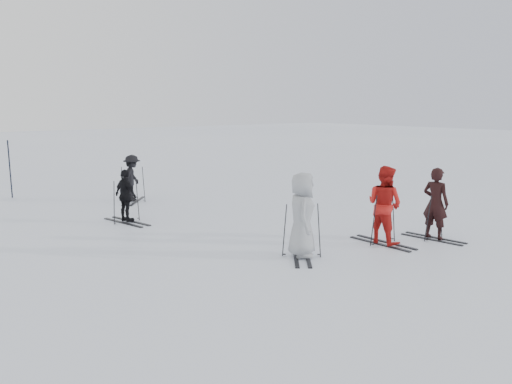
% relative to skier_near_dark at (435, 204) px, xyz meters
% --- Properties ---
extents(ground, '(120.00, 120.00, 0.00)m').
position_rel_skier_near_dark_xyz_m(ground, '(-2.82, 2.80, -0.91)').
color(ground, silver).
rests_on(ground, ground).
extents(skier_near_dark, '(0.52, 0.72, 1.82)m').
position_rel_skier_near_dark_xyz_m(skier_near_dark, '(0.00, 0.00, 0.00)').
color(skier_near_dark, black).
rests_on(skier_near_dark, ground).
extents(skier_red, '(0.76, 0.96, 1.91)m').
position_rel_skier_near_dark_xyz_m(skier_red, '(-1.37, 0.52, 0.05)').
color(skier_red, '#B21714').
rests_on(skier_red, ground).
extents(skier_grey, '(1.05, 1.10, 1.90)m').
position_rel_skier_near_dark_xyz_m(skier_grey, '(-3.70, 0.96, 0.04)').
color(skier_grey, '#989BA0').
rests_on(skier_grey, ground).
extents(skier_uphill_left, '(0.56, 0.96, 1.53)m').
position_rel_skier_near_dark_xyz_m(skier_uphill_left, '(-5.47, 6.54, -0.14)').
color(skier_uphill_left, black).
rests_on(skier_uphill_left, ground).
extents(skier_uphill_far, '(1.14, 1.20, 1.63)m').
position_rel_skier_near_dark_xyz_m(skier_uphill_far, '(-3.98, 9.44, -0.09)').
color(skier_uphill_far, black).
rests_on(skier_uphill_far, ground).
extents(skis_near_dark, '(1.79, 1.11, 1.23)m').
position_rel_skier_near_dark_xyz_m(skis_near_dark, '(0.00, 0.00, -0.30)').
color(skis_near_dark, black).
rests_on(skis_near_dark, ground).
extents(skis_red, '(1.85, 1.04, 1.32)m').
position_rel_skier_near_dark_xyz_m(skis_red, '(-1.37, 0.52, -0.25)').
color(skis_red, black).
rests_on(skis_red, ground).
extents(skis_grey, '(1.92, 1.81, 1.26)m').
position_rel_skier_near_dark_xyz_m(skis_grey, '(-3.70, 0.96, -0.28)').
color(skis_grey, black).
rests_on(skis_grey, ground).
extents(skis_uphill_left, '(1.99, 1.34, 1.33)m').
position_rel_skier_near_dark_xyz_m(skis_uphill_left, '(-5.47, 6.54, -0.25)').
color(skis_uphill_left, black).
rests_on(skis_uphill_left, ground).
extents(skis_uphill_far, '(1.96, 1.85, 1.29)m').
position_rel_skier_near_dark_xyz_m(skis_uphill_far, '(-3.98, 9.44, -0.26)').
color(skis_uphill_far, black).
rests_on(skis_uphill_far, ground).
extents(piste_marker, '(0.06, 0.06, 2.13)m').
position_rel_skier_near_dark_xyz_m(piste_marker, '(-7.22, 12.87, 0.15)').
color(piste_marker, black).
rests_on(piste_marker, ground).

